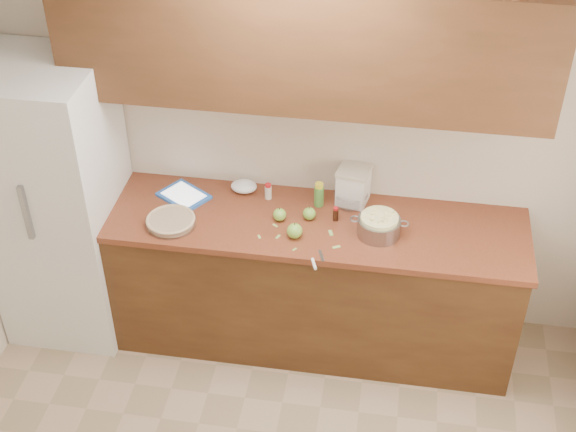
% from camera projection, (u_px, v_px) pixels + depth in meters
% --- Properties ---
extents(room_shell, '(3.60, 3.60, 3.60)m').
position_uv_depth(room_shell, '(245.00, 366.00, 3.22)').
color(room_shell, tan).
rests_on(room_shell, ground).
extents(counter_run, '(2.64, 0.68, 0.92)m').
position_uv_depth(counter_run, '(297.00, 279.00, 4.88)').
color(counter_run, '#543317').
rests_on(counter_run, ground).
extents(upper_cabinets, '(2.60, 0.34, 0.70)m').
position_uv_depth(upper_cabinets, '(304.00, 43.00, 4.10)').
color(upper_cabinets, '#572F1A').
rests_on(upper_cabinets, room_shell).
extents(fridge, '(0.70, 0.70, 1.80)m').
position_uv_depth(fridge, '(58.00, 203.00, 4.77)').
color(fridge, white).
rests_on(fridge, ground).
extents(pie, '(0.29, 0.29, 0.05)m').
position_uv_depth(pie, '(171.00, 221.00, 4.56)').
color(pie, silver).
rests_on(pie, counter_run).
extents(colander, '(0.33, 0.24, 0.12)m').
position_uv_depth(colander, '(379.00, 226.00, 4.47)').
color(colander, gray).
rests_on(colander, counter_run).
extents(flour_canister, '(0.21, 0.21, 0.23)m').
position_uv_depth(flour_canister, '(353.00, 185.00, 4.68)').
color(flour_canister, white).
rests_on(flour_canister, counter_run).
extents(tablet, '(0.35, 0.33, 0.02)m').
position_uv_depth(tablet, '(184.00, 196.00, 4.78)').
color(tablet, blue).
rests_on(tablet, counter_run).
extents(paring_knife, '(0.08, 0.17, 0.02)m').
position_uv_depth(paring_knife, '(315.00, 263.00, 4.29)').
color(paring_knife, gray).
rests_on(paring_knife, counter_run).
extents(lemon_bottle, '(0.06, 0.06, 0.15)m').
position_uv_depth(lemon_bottle, '(319.00, 195.00, 4.68)').
color(lemon_bottle, '#4C8C38').
rests_on(lemon_bottle, counter_run).
extents(cinnamon_shaker, '(0.04, 0.04, 0.10)m').
position_uv_depth(cinnamon_shaker, '(268.00, 192.00, 4.74)').
color(cinnamon_shaker, beige).
rests_on(cinnamon_shaker, counter_run).
extents(vanilla_bottle, '(0.03, 0.03, 0.09)m').
position_uv_depth(vanilla_bottle, '(336.00, 214.00, 4.58)').
color(vanilla_bottle, black).
rests_on(vanilla_bottle, counter_run).
extents(mixing_bowl, '(0.20, 0.20, 0.08)m').
position_uv_depth(mixing_bowl, '(351.00, 197.00, 4.71)').
color(mixing_bowl, silver).
rests_on(mixing_bowl, counter_run).
extents(paper_towel, '(0.20, 0.18, 0.07)m').
position_uv_depth(paper_towel, '(244.00, 186.00, 4.81)').
color(paper_towel, white).
rests_on(paper_towel, counter_run).
extents(apple_left, '(0.08, 0.08, 0.09)m').
position_uv_depth(apple_left, '(280.00, 215.00, 4.58)').
color(apple_left, '#78AE38').
rests_on(apple_left, counter_run).
extents(apple_center, '(0.07, 0.07, 0.09)m').
position_uv_depth(apple_center, '(309.00, 214.00, 4.59)').
color(apple_center, '#78AE38').
rests_on(apple_center, counter_run).
extents(apple_front, '(0.09, 0.09, 0.10)m').
position_uv_depth(apple_front, '(295.00, 231.00, 4.45)').
color(apple_front, '#78AE38').
rests_on(apple_front, counter_run).
extents(peel_a, '(0.04, 0.05, 0.00)m').
position_uv_depth(peel_a, '(331.00, 233.00, 4.51)').
color(peel_a, '#96BD5C').
rests_on(peel_a, counter_run).
extents(peel_b, '(0.05, 0.04, 0.00)m').
position_uv_depth(peel_b, '(336.00, 247.00, 4.41)').
color(peel_b, '#96BD5C').
rests_on(peel_b, counter_run).
extents(peel_c, '(0.03, 0.04, 0.00)m').
position_uv_depth(peel_c, '(278.00, 237.00, 4.48)').
color(peel_c, '#96BD5C').
rests_on(peel_c, counter_run).
extents(peel_d, '(0.03, 0.03, 0.00)m').
position_uv_depth(peel_d, '(294.00, 249.00, 4.39)').
color(peel_d, '#96BD5C').
rests_on(peel_d, counter_run).
extents(peel_e, '(0.03, 0.03, 0.00)m').
position_uv_depth(peel_e, '(259.00, 237.00, 4.48)').
color(peel_e, '#96BD5C').
rests_on(peel_e, counter_run).
extents(peel_f, '(0.04, 0.03, 0.00)m').
position_uv_depth(peel_f, '(275.00, 225.00, 4.56)').
color(peel_f, '#96BD5C').
rests_on(peel_f, counter_run).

